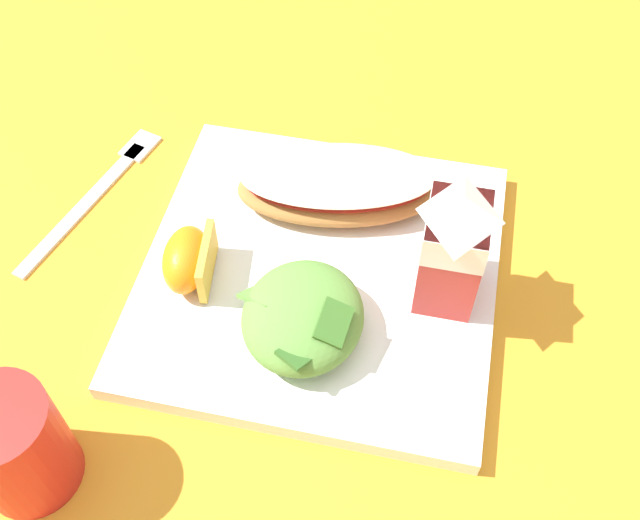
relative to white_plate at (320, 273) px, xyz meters
name	(u,v)px	position (x,y,z in m)	size (l,w,h in m)	color
ground	(320,279)	(0.00, 0.00, -0.01)	(3.00, 3.00, 0.00)	orange
white_plate	(320,273)	(0.00, 0.00, 0.00)	(0.28, 0.28, 0.02)	white
cheesy_pizza_bread	(336,186)	(-0.07, 0.00, 0.03)	(0.11, 0.18, 0.04)	#A87038
green_salad_pile	(299,316)	(0.06, 0.00, 0.03)	(0.10, 0.09, 0.05)	#5B8E3D
milk_carton	(454,244)	(0.00, 0.10, 0.07)	(0.06, 0.05, 0.11)	#B7332D
orange_wedge_front	(189,260)	(0.03, -0.10, 0.03)	(0.06, 0.04, 0.04)	orange
metal_fork	(100,187)	(-0.06, -0.21, -0.01)	(0.19, 0.07, 0.01)	silver
drinking_red_cup	(15,446)	(0.20, -0.16, 0.04)	(0.07, 0.07, 0.09)	red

